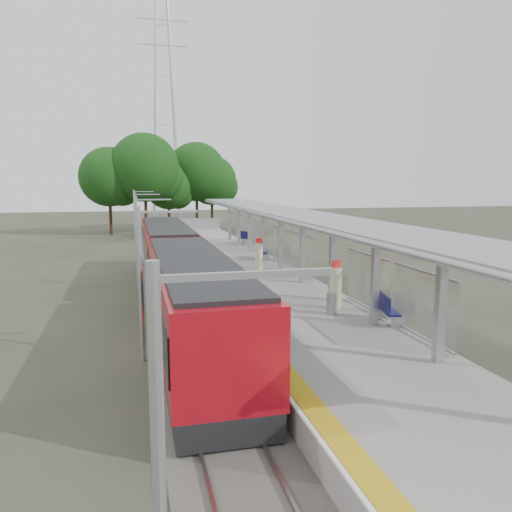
% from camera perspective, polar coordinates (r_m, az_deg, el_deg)
% --- Properties ---
extents(ground, '(200.00, 200.00, 0.00)m').
position_cam_1_polar(ground, '(13.62, 17.31, -19.05)').
color(ground, '#474438').
rests_on(ground, ground).
extents(trackbed, '(3.00, 70.00, 0.24)m').
position_cam_1_polar(trackbed, '(30.92, -9.95, -3.00)').
color(trackbed, '#59544C').
rests_on(trackbed, ground).
extents(platform, '(6.00, 50.00, 1.00)m').
position_cam_1_polar(platform, '(31.46, -1.77, -1.98)').
color(platform, gray).
rests_on(platform, ground).
extents(tactile_strip, '(0.60, 50.00, 0.02)m').
position_cam_1_polar(tactile_strip, '(30.94, -6.39, -1.24)').
color(tactile_strip, gold).
rests_on(tactile_strip, platform).
extents(end_fence, '(6.00, 0.10, 1.20)m').
position_cam_1_polar(end_fence, '(55.77, -7.18, 3.68)').
color(end_fence, '#9EA0A5').
rests_on(end_fence, platform).
extents(train, '(2.74, 27.60, 3.62)m').
position_cam_1_polar(train, '(24.37, -9.02, -1.44)').
color(train, black).
rests_on(train, ground).
extents(canopy, '(3.27, 38.00, 3.66)m').
position_cam_1_polar(canopy, '(27.71, 3.13, 4.31)').
color(canopy, '#9EA0A5').
rests_on(canopy, platform).
extents(pylon, '(8.00, 4.00, 38.00)m').
position_cam_1_polar(pylon, '(84.40, -10.47, 17.07)').
color(pylon, '#9EA0A5').
rests_on(pylon, ground).
extents(tree_cluster, '(19.39, 12.95, 11.80)m').
position_cam_1_polar(tree_cluster, '(62.58, -10.25, 9.13)').
color(tree_cluster, '#382316').
rests_on(tree_cluster, ground).
extents(catenary_masts, '(2.08, 48.16, 5.40)m').
position_cam_1_polar(catenary_masts, '(29.43, -13.29, 1.82)').
color(catenary_masts, '#9EA0A5').
rests_on(catenary_masts, ground).
extents(bench_near, '(0.87, 1.72, 1.13)m').
position_cam_1_polar(bench_near, '(19.15, 14.68, -5.74)').
color(bench_near, '#131051').
rests_on(bench_near, platform).
extents(bench_mid, '(0.93, 1.69, 1.11)m').
position_cam_1_polar(bench_mid, '(33.84, 0.80, 0.63)').
color(bench_mid, '#131051').
rests_on(bench_mid, platform).
extents(bench_far, '(1.13, 1.65, 1.09)m').
position_cam_1_polar(bench_far, '(42.13, -1.35, 2.17)').
color(bench_far, '#131051').
rests_on(bench_far, platform).
extents(info_pillar_near, '(0.46, 0.46, 2.02)m').
position_cam_1_polar(info_pillar_near, '(20.86, 9.12, -3.62)').
color(info_pillar_near, beige).
rests_on(info_pillar_near, platform).
extents(info_pillar_far, '(0.45, 0.45, 1.98)m').
position_cam_1_polar(info_pillar_far, '(28.89, 0.34, -0.17)').
color(info_pillar_far, beige).
rests_on(info_pillar_far, platform).
extents(litter_bin, '(0.51, 0.51, 0.84)m').
position_cam_1_polar(litter_bin, '(20.09, 8.61, -5.40)').
color(litter_bin, '#9EA0A5').
rests_on(litter_bin, platform).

